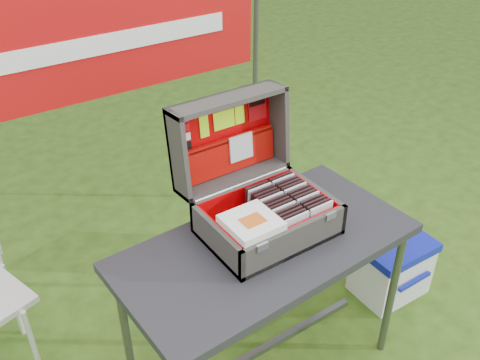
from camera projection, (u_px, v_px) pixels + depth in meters
ground at (242, 357)px, 2.64m from camera, size 80.00×80.00×0.00m
table at (264, 310)px, 2.39m from camera, size 1.26×0.67×0.77m
table_top at (266, 247)px, 2.19m from camera, size 1.26×0.67×0.04m
table_leg_fr at (391, 295)px, 2.49m from camera, size 0.04×0.04×0.73m
table_leg_bl at (126, 332)px, 2.31m from camera, size 0.04×0.04×0.73m
table_leg_br at (320, 239)px, 2.83m from camera, size 0.04×0.04×0.73m
table_brace at (262, 349)px, 2.53m from camera, size 1.08×0.03×0.03m
suitcase at (260, 175)px, 2.14m from camera, size 0.52×0.53×0.50m
suitcase_base_bottom at (268, 230)px, 2.23m from camera, size 0.52×0.37×0.02m
suitcase_base_wall_front at (295, 242)px, 2.07m from camera, size 0.52×0.02×0.14m
suitcase_base_wall_back at (244, 199)px, 2.32m from camera, size 0.52×0.02×0.14m
suitcase_base_wall_left at (216, 241)px, 2.08m from camera, size 0.02×0.37×0.14m
suitcase_base_wall_right at (314, 199)px, 2.32m from camera, size 0.02×0.37×0.14m
suitcase_liner_floor at (268, 228)px, 2.22m from camera, size 0.48×0.33×0.01m
suitcase_latch_left at (262, 247)px, 1.95m from camera, size 0.05×0.01×0.03m
suitcase_latch_right at (331, 216)px, 2.11m from camera, size 0.05×0.01×0.03m
suitcase_hinge at (242, 184)px, 2.29m from camera, size 0.47×0.02×0.02m
suitcase_lid_back at (223, 135)px, 2.30m from camera, size 0.52×0.06×0.37m
suitcase_lid_rim_far at (228, 99)px, 2.17m from camera, size 0.52×0.14×0.03m
suitcase_lid_rim_near at (233, 176)px, 2.34m from camera, size 0.52×0.14×0.03m
suitcase_lid_rim_left at (178, 156)px, 2.13m from camera, size 0.02×0.18×0.39m
suitcase_lid_rim_right at (278, 124)px, 2.37m from camera, size 0.02×0.18×0.39m
suitcase_lid_liner at (225, 136)px, 2.29m from camera, size 0.48×0.04×0.33m
suitcase_liner_wall_front at (293, 238)px, 2.08m from camera, size 0.48×0.01×0.12m
suitcase_liner_wall_back at (245, 198)px, 2.30m from camera, size 0.48×0.01×0.12m
suitcase_liner_wall_left at (219, 238)px, 2.08m from camera, size 0.01×0.33×0.12m
suitcase_liner_wall_right at (312, 198)px, 2.30m from camera, size 0.01×0.33×0.12m
suitcase_lid_pocket at (228, 156)px, 2.31m from camera, size 0.46×0.05×0.15m
suitcase_pocket_edge at (228, 140)px, 2.27m from camera, size 0.45×0.02×0.02m
suitcase_pocket_cd at (241, 147)px, 2.31m from camera, size 0.12×0.02×0.12m
lid_sticker_cc_a at (183, 119)px, 2.13m from camera, size 0.05×0.01×0.03m
lid_sticker_cc_b at (184, 128)px, 2.15m from camera, size 0.05×0.01×0.03m
lid_sticker_cc_c at (185, 137)px, 2.17m from camera, size 0.05×0.01×0.03m
lid_sticker_cc_d at (186, 146)px, 2.19m from camera, size 0.05×0.01×0.03m
lid_card_neon_tall at (204, 126)px, 2.20m from camera, size 0.04×0.01×0.10m
lid_card_neon_main at (224, 120)px, 2.25m from camera, size 0.10×0.01×0.08m
lid_card_neon_small at (240, 115)px, 2.28m from camera, size 0.05×0.01×0.08m
lid_sticker_band at (257, 110)px, 2.33m from camera, size 0.09×0.01×0.09m
lid_sticker_band_bar at (257, 103)px, 2.31m from camera, size 0.08×0.01×0.02m
cd_left_0 at (296, 229)px, 2.10m from camera, size 0.12×0.01×0.13m
cd_left_1 at (293, 227)px, 2.12m from camera, size 0.12×0.01×0.13m
cd_left_2 at (290, 224)px, 2.13m from camera, size 0.12×0.01×0.13m
cd_left_3 at (287, 222)px, 2.14m from camera, size 0.12×0.01×0.13m
cd_left_4 at (283, 219)px, 2.16m from camera, size 0.12×0.01×0.13m
cd_left_5 at (280, 216)px, 2.17m from camera, size 0.12×0.01×0.13m
cd_left_6 at (277, 214)px, 2.19m from camera, size 0.12×0.01×0.13m
cd_left_7 at (274, 211)px, 2.20m from camera, size 0.12×0.01×0.13m
cd_left_8 at (271, 209)px, 2.22m from camera, size 0.12×0.01×0.13m
cd_left_9 at (268, 207)px, 2.23m from camera, size 0.12×0.01×0.13m
cd_left_10 at (265, 204)px, 2.24m from camera, size 0.12×0.01×0.13m
cd_left_11 at (262, 202)px, 2.26m from camera, size 0.12×0.01×0.13m
cd_left_12 at (259, 200)px, 2.27m from camera, size 0.12×0.01×0.13m
cd_left_13 at (257, 197)px, 2.29m from camera, size 0.12×0.01×0.13m
cd_right_0 at (320, 218)px, 2.16m from camera, size 0.12×0.01×0.13m
cd_right_1 at (317, 216)px, 2.18m from camera, size 0.12×0.01×0.13m
cd_right_2 at (314, 213)px, 2.19m from camera, size 0.12×0.01×0.13m
cd_right_3 at (311, 211)px, 2.20m from camera, size 0.12×0.01×0.13m
cd_right_4 at (307, 209)px, 2.22m from camera, size 0.12×0.01×0.13m
cd_right_5 at (304, 206)px, 2.23m from camera, size 0.12×0.01×0.13m
cd_right_6 at (301, 204)px, 2.25m from camera, size 0.12×0.01×0.13m
cd_right_7 at (298, 202)px, 2.26m from camera, size 0.12×0.01×0.13m
cd_right_8 at (295, 199)px, 2.27m from camera, size 0.12×0.01×0.13m
cd_right_9 at (292, 197)px, 2.29m from camera, size 0.12×0.01×0.13m
cd_right_10 at (289, 195)px, 2.30m from camera, size 0.12×0.01×0.13m
cd_right_11 at (286, 193)px, 2.32m from camera, size 0.12×0.01×0.13m
cd_right_12 at (283, 190)px, 2.33m from camera, size 0.12×0.01×0.13m
cd_right_13 at (280, 188)px, 2.35m from camera, size 0.12×0.01×0.13m
songbook_0 at (251, 225)px, 2.04m from camera, size 0.20×0.20×0.00m
songbook_1 at (251, 224)px, 2.04m from camera, size 0.20×0.20×0.00m
songbook_2 at (251, 223)px, 2.04m from camera, size 0.20×0.20×0.00m
songbook_3 at (251, 222)px, 2.04m from camera, size 0.20×0.20×0.00m
songbook_4 at (251, 221)px, 2.03m from camera, size 0.20×0.20×0.00m
songbook_5 at (251, 220)px, 2.03m from camera, size 0.20×0.20×0.00m
songbook_graphic at (253, 220)px, 2.02m from camera, size 0.09×0.07×0.00m
cooler at (391, 267)px, 2.94m from camera, size 0.40×0.31×0.35m
cooler_body at (391, 270)px, 2.95m from camera, size 0.38×0.29×0.30m
cooler_lid at (396, 246)px, 2.85m from camera, size 0.40×0.31×0.05m
cooler_handle at (415, 281)px, 2.82m from camera, size 0.23×0.02×0.02m
chair_leg_fr at (34, 348)px, 2.39m from camera, size 0.02×0.02×0.47m
chair_leg_br at (13, 301)px, 2.64m from camera, size 0.02×0.02×0.47m
cardboard_box at (278, 228)px, 3.14m from camera, size 0.47×0.29×0.46m
banner_post_right at (255, 86)px, 3.34m from camera, size 0.03×0.03×1.70m
banner at (120, 40)px, 2.69m from camera, size 1.60×0.02×0.55m
banner_text at (121, 41)px, 2.68m from camera, size 1.20×0.00×0.10m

